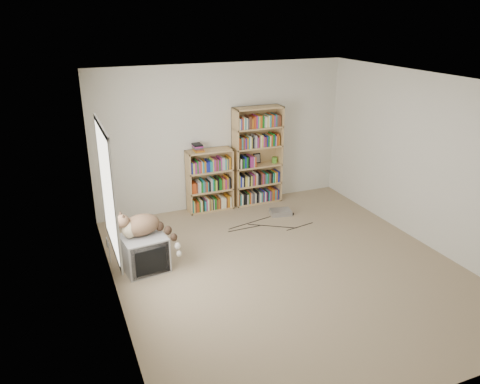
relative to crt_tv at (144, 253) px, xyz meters
name	(u,v)px	position (x,y,z in m)	size (l,w,h in m)	color
floor	(288,268)	(1.80, -0.73, -0.24)	(4.50, 5.00, 0.01)	tan
wall_back	(223,137)	(1.80, 1.77, 1.01)	(4.50, 0.02, 2.50)	silver
wall_front	(438,280)	(1.80, -3.23, 1.01)	(4.50, 0.02, 2.50)	silver
wall_left	(111,209)	(-0.45, -0.73, 1.01)	(0.02, 5.00, 2.50)	silver
wall_right	(429,162)	(4.05, -0.73, 1.01)	(0.02, 5.00, 2.50)	silver
ceiling	(296,83)	(1.80, -0.73, 2.26)	(4.50, 5.00, 0.02)	white
window	(108,190)	(-0.44, -0.53, 1.16)	(0.02, 1.22, 1.52)	white
crt_tv	(144,253)	(0.00, 0.00, 0.00)	(0.62, 0.57, 0.49)	#9E9EA1
cat	(146,228)	(0.06, 0.03, 0.35)	(0.83, 0.56, 0.62)	#3D2619
bookcase_tall	(257,158)	(2.40, 1.63, 0.59)	(0.88, 0.30, 1.75)	tan
bookcase_short	(209,182)	(1.49, 1.63, 0.26)	(0.79, 0.30, 1.09)	tan
book_stack	(197,147)	(1.29, 1.63, 0.91)	(0.18, 0.23, 0.13)	#BC4419
green_mug	(274,160)	(2.73, 1.61, 0.53)	(0.10, 0.10, 0.11)	#53982B
framed_print	(257,158)	(2.43, 1.71, 0.56)	(0.13, 0.01, 0.18)	black
dvd_player	(281,212)	(2.54, 0.93, -0.20)	(0.35, 0.25, 0.08)	#A3A3A7
wall_outlet	(107,243)	(-0.44, 0.34, 0.08)	(0.01, 0.08, 0.13)	silver
floor_cables	(264,226)	(2.08, 0.62, -0.24)	(1.20, 0.70, 0.01)	black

